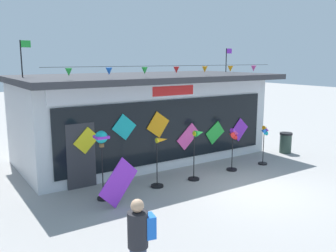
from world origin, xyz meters
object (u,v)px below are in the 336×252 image
object	(u,v)px
wind_spinner_left	(159,161)
trash_bin	(286,143)
wind_spinner_center_left	(197,147)
display_kite_on_ground	(119,182)
wind_spinner_far_left	(102,146)
wind_spinner_center_right	(233,143)
wind_spinner_right	(264,140)
kite_shop_building	(143,116)
person_near_camera	(139,245)

from	to	relation	value
wind_spinner_left	trash_bin	size ratio (longest dim) A/B	1.81
trash_bin	wind_spinner_center_left	bearing A→B (deg)	-173.01
trash_bin	display_kite_on_ground	size ratio (longest dim) A/B	0.72
wind_spinner_far_left	trash_bin	distance (m)	8.58
wind_spinner_center_left	wind_spinner_center_right	bearing A→B (deg)	1.39
wind_spinner_far_left	wind_spinner_left	world-z (taller)	wind_spinner_far_left
wind_spinner_center_right	wind_spinner_right	bearing A→B (deg)	-3.44
wind_spinner_left	wind_spinner_center_left	size ratio (longest dim) A/B	0.94
wind_spinner_left	wind_spinner_center_right	bearing A→B (deg)	-1.14
kite_shop_building	trash_bin	distance (m)	6.10
wind_spinner_far_left	trash_bin	bearing A→B (deg)	3.83
wind_spinner_far_left	wind_spinner_right	distance (m)	6.42
wind_spinner_center_left	wind_spinner_right	distance (m)	3.11
wind_spinner_center_left	trash_bin	size ratio (longest dim) A/B	1.92
wind_spinner_center_left	wind_spinner_right	size ratio (longest dim) A/B	1.11
wind_spinner_center_right	wind_spinner_center_left	bearing A→B (deg)	-178.61
wind_spinner_far_left	wind_spinner_center_right	size ratio (longest dim) A/B	1.28
person_near_camera	wind_spinner_center_left	bearing A→B (deg)	145.36
wind_spinner_right	trash_bin	distance (m)	2.27
display_kite_on_ground	person_near_camera	bearing A→B (deg)	-110.96
kite_shop_building	wind_spinner_center_right	size ratio (longest dim) A/B	6.31
wind_spinner_right	person_near_camera	bearing A→B (deg)	-151.60
wind_spinner_left	kite_shop_building	bearing A→B (deg)	68.33
wind_spinner_right	display_kite_on_ground	distance (m)	6.23
kite_shop_building	wind_spinner_center_right	world-z (taller)	kite_shop_building
wind_spinner_right	person_near_camera	size ratio (longest dim) A/B	0.89
kite_shop_building	wind_spinner_center_left	size ratio (longest dim) A/B	5.90
wind_spinner_right	trash_bin	world-z (taller)	wind_spinner_right
wind_spinner_far_left	person_near_camera	size ratio (longest dim) A/B	1.17
wind_spinner_far_left	wind_spinner_center_right	distance (m)	4.93
wind_spinner_far_left	display_kite_on_ground	size ratio (longest dim) A/B	1.66
kite_shop_building	display_kite_on_ground	xyz separation A→B (m)	(-3.03, -3.99, -1.03)
wind_spinner_left	wind_spinner_center_right	size ratio (longest dim) A/B	1.00
person_near_camera	display_kite_on_ground	xyz separation A→B (m)	(1.38, 3.59, -0.25)
wind_spinner_center_left	display_kite_on_ground	xyz separation A→B (m)	(-3.09, -0.55, -0.44)
person_near_camera	display_kite_on_ground	bearing A→B (deg)	171.55
wind_spinner_far_left	wind_spinner_right	xyz separation A→B (m)	(6.39, -0.12, -0.61)
wind_spinner_far_left	wind_spinner_left	distance (m)	2.03
wind_spinner_center_left	display_kite_on_ground	distance (m)	3.18
trash_bin	display_kite_on_ground	xyz separation A→B (m)	(-8.30, -1.19, 0.21)
trash_bin	wind_spinner_center_right	bearing A→B (deg)	-170.54
person_near_camera	display_kite_on_ground	distance (m)	3.85
kite_shop_building	wind_spinner_right	bearing A→B (deg)	-47.69
wind_spinner_left	wind_spinner_far_left	bearing A→B (deg)	-179.11
wind_spinner_right	wind_spinner_left	bearing A→B (deg)	178.10
wind_spinner_center_left	wind_spinner_right	bearing A→B (deg)	-0.93
kite_shop_building	person_near_camera	distance (m)	8.80
kite_shop_building	person_near_camera	world-z (taller)	kite_shop_building
wind_spinner_center_right	person_near_camera	distance (m)	7.39
person_near_camera	wind_spinner_far_left	bearing A→B (deg)	176.75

